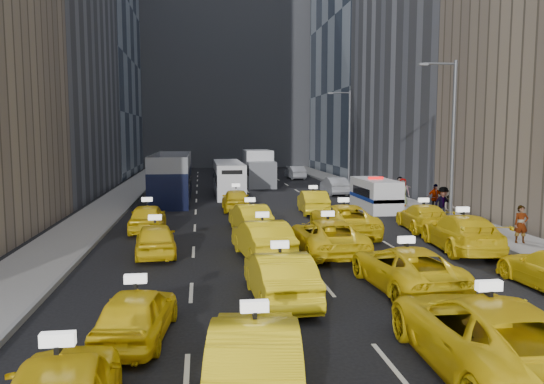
# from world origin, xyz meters

# --- Properties ---
(ground) EXTENTS (160.00, 160.00, 0.00)m
(ground) POSITION_xyz_m (0.00, 0.00, 0.00)
(ground) COLOR black
(ground) RESTS_ON ground
(sidewalk_west) EXTENTS (3.00, 90.00, 0.15)m
(sidewalk_west) POSITION_xyz_m (-10.50, 25.00, 0.07)
(sidewalk_west) COLOR gray
(sidewalk_west) RESTS_ON ground
(sidewalk_east) EXTENTS (3.00, 90.00, 0.15)m
(sidewalk_east) POSITION_xyz_m (10.50, 25.00, 0.07)
(sidewalk_east) COLOR gray
(sidewalk_east) RESTS_ON ground
(curb_west) EXTENTS (0.15, 90.00, 0.18)m
(curb_west) POSITION_xyz_m (-9.05, 25.00, 0.09)
(curb_west) COLOR slate
(curb_west) RESTS_ON ground
(curb_east) EXTENTS (0.15, 90.00, 0.18)m
(curb_east) POSITION_xyz_m (9.05, 25.00, 0.09)
(curb_east) COLOR slate
(curb_east) RESTS_ON ground
(building_west_far) EXTENTS (16.00, 22.00, 42.00)m
(building_west_far) POSITION_xyz_m (-20.50, 54.00, 21.00)
(building_west_far) COLOR #2D3847
(building_west_far) RESTS_ON ground
(building_backdrop) EXTENTS (30.00, 12.00, 40.00)m
(building_backdrop) POSITION_xyz_m (0.00, 72.00, 20.00)
(building_backdrop) COLOR slate
(building_backdrop) RESTS_ON ground
(streetlight_near) EXTENTS (2.15, 0.22, 9.00)m
(streetlight_near) POSITION_xyz_m (9.18, 12.00, 4.92)
(streetlight_near) COLOR #595B60
(streetlight_near) RESTS_ON ground
(streetlight_far) EXTENTS (2.15, 0.22, 9.00)m
(streetlight_far) POSITION_xyz_m (9.18, 32.00, 4.92)
(streetlight_far) COLOR #595B60
(streetlight_far) RESTS_ON ground
(taxi_1) EXTENTS (2.21, 5.01, 1.60)m
(taxi_1) POSITION_xyz_m (-3.15, -5.07, 0.80)
(taxi_1) COLOR yellow
(taxi_1) RESTS_ON ground
(taxi_2) EXTENTS (3.02, 6.15, 1.68)m
(taxi_2) POSITION_xyz_m (1.95, -4.63, 0.84)
(taxi_2) COLOR yellow
(taxi_2) RESTS_ON ground
(taxi_4) EXTENTS (2.04, 4.10, 1.34)m
(taxi_4) POSITION_xyz_m (-5.78, -1.83, 0.67)
(taxi_4) COLOR yellow
(taxi_4) RESTS_ON ground
(taxi_5) EXTENTS (1.86, 4.79, 1.55)m
(taxi_5) POSITION_xyz_m (-1.78, 0.75, 0.78)
(taxi_5) COLOR yellow
(taxi_5) RESTS_ON ground
(taxi_6) EXTENTS (2.69, 5.31, 1.44)m
(taxi_6) POSITION_xyz_m (2.56, 1.49, 0.72)
(taxi_6) COLOR yellow
(taxi_6) RESTS_ON ground
(taxi_8) EXTENTS (2.05, 4.29, 1.42)m
(taxi_8) POSITION_xyz_m (-6.07, 7.53, 0.71)
(taxi_8) COLOR yellow
(taxi_8) RESTS_ON ground
(taxi_9) EXTENTS (2.33, 5.06, 1.61)m
(taxi_9) POSITION_xyz_m (-1.65, 6.46, 0.80)
(taxi_9) COLOR yellow
(taxi_9) RESTS_ON ground
(taxi_10) EXTENTS (2.54, 5.51, 1.53)m
(taxi_10) POSITION_xyz_m (1.21, 6.82, 0.77)
(taxi_10) COLOR yellow
(taxi_10) RESTS_ON ground
(taxi_11) EXTENTS (2.93, 5.83, 1.62)m
(taxi_11) POSITION_xyz_m (7.20, 6.64, 0.81)
(taxi_11) COLOR yellow
(taxi_11) RESTS_ON ground
(taxi_12) EXTENTS (1.77, 4.38, 1.49)m
(taxi_12) POSITION_xyz_m (-6.94, 13.20, 0.75)
(taxi_12) COLOR yellow
(taxi_12) RESTS_ON ground
(taxi_13) EXTENTS (2.10, 4.57, 1.45)m
(taxi_13) POSITION_xyz_m (-1.58, 12.69, 0.73)
(taxi_13) COLOR yellow
(taxi_13) RESTS_ON ground
(taxi_14) EXTENTS (2.72, 5.76, 1.59)m
(taxi_14) POSITION_xyz_m (3.01, 10.89, 0.80)
(taxi_14) COLOR yellow
(taxi_14) RESTS_ON ground
(taxi_15) EXTENTS (2.56, 5.08, 1.41)m
(taxi_15) POSITION_xyz_m (7.59, 11.62, 0.71)
(taxi_15) COLOR yellow
(taxi_15) RESTS_ON ground
(taxi_16) EXTENTS (1.78, 4.41, 1.50)m
(taxi_16) POSITION_xyz_m (-1.82, 20.20, 0.75)
(taxi_16) COLOR yellow
(taxi_16) RESTS_ON ground
(taxi_17) EXTENTS (1.86, 4.61, 1.49)m
(taxi_17) POSITION_xyz_m (3.06, 18.43, 0.74)
(taxi_17) COLOR yellow
(taxi_17) RESTS_ON ground
(nypd_van) EXTENTS (2.49, 5.43, 2.26)m
(nypd_van) POSITION_xyz_m (7.50, 19.17, 1.02)
(nypd_van) COLOR white
(nypd_van) RESTS_ON ground
(double_decker) EXTENTS (2.81, 12.18, 3.54)m
(double_decker) POSITION_xyz_m (-6.34, 26.47, 1.76)
(double_decker) COLOR black
(double_decker) RESTS_ON ground
(city_bus) EXTENTS (3.52, 10.88, 2.76)m
(city_bus) POSITION_xyz_m (-1.80, 29.96, 1.36)
(city_bus) COLOR white
(city_bus) RESTS_ON ground
(box_truck) EXTENTS (3.42, 7.87, 3.49)m
(box_truck) POSITION_xyz_m (1.60, 37.38, 1.72)
(box_truck) COLOR white
(box_truck) RESTS_ON ground
(misc_car_0) EXTENTS (1.59, 4.47, 1.47)m
(misc_car_0) POSITION_xyz_m (7.15, 28.82, 0.73)
(misc_car_0) COLOR #ABADB3
(misc_car_0) RESTS_ON ground
(misc_car_1) EXTENTS (2.73, 5.59, 1.53)m
(misc_car_1) POSITION_xyz_m (-7.30, 41.35, 0.77)
(misc_car_1) COLOR black
(misc_car_1) RESTS_ON ground
(misc_car_2) EXTENTS (2.78, 5.63, 1.57)m
(misc_car_2) POSITION_xyz_m (2.11, 44.12, 0.79)
(misc_car_2) COLOR slate
(misc_car_2) RESTS_ON ground
(misc_car_3) EXTENTS (2.51, 4.95, 1.62)m
(misc_car_3) POSITION_xyz_m (-1.59, 43.18, 0.81)
(misc_car_3) COLOR black
(misc_car_3) RESTS_ON ground
(misc_car_4) EXTENTS (1.82, 4.58, 1.48)m
(misc_car_4) POSITION_xyz_m (6.60, 44.52, 0.74)
(misc_car_4) COLOR #9E9FA5
(misc_car_4) RESTS_ON ground
(pedestrian_0) EXTENTS (0.70, 0.53, 1.74)m
(pedestrian_0) POSITION_xyz_m (10.37, 7.22, 1.02)
(pedestrian_0) COLOR gray
(pedestrian_0) RESTS_ON sidewalk_east
(pedestrian_1) EXTENTS (0.87, 0.67, 1.58)m
(pedestrian_1) POSITION_xyz_m (9.68, 12.82, 0.94)
(pedestrian_1) COLOR gray
(pedestrian_1) RESTS_ON sidewalk_east
(pedestrian_2) EXTENTS (1.30, 0.70, 1.91)m
(pedestrian_2) POSITION_xyz_m (9.89, 14.11, 1.11)
(pedestrian_2) COLOR gray
(pedestrian_2) RESTS_ON sidewalk_east
(pedestrian_3) EXTENTS (1.07, 0.52, 1.80)m
(pedestrian_3) POSITION_xyz_m (10.69, 16.95, 1.05)
(pedestrian_3) COLOR gray
(pedestrian_3) RESTS_ON sidewalk_east
(pedestrian_4) EXTENTS (1.05, 0.80, 1.91)m
(pedestrian_4) POSITION_xyz_m (9.76, 20.05, 1.11)
(pedestrian_4) COLOR gray
(pedestrian_4) RESTS_ON sidewalk_east
(pedestrian_5) EXTENTS (1.64, 0.56, 1.74)m
(pedestrian_5) POSITION_xyz_m (10.92, 23.56, 1.02)
(pedestrian_5) COLOR gray
(pedestrian_5) RESTS_ON sidewalk_east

